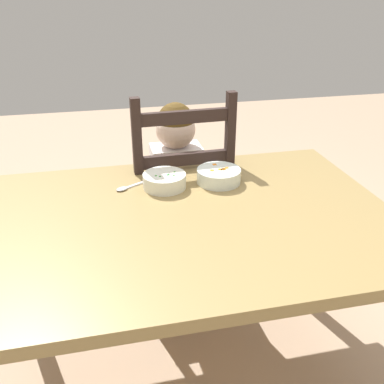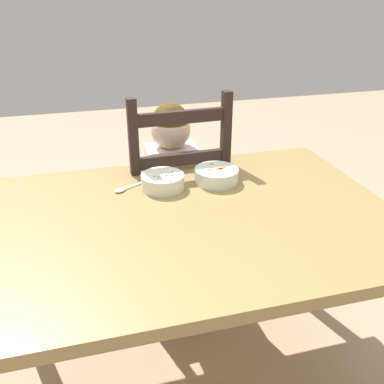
{
  "view_description": "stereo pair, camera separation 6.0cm",
  "coord_description": "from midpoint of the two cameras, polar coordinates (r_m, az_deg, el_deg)",
  "views": [
    {
      "loc": [
        -0.26,
        -1.23,
        1.43
      ],
      "look_at": [
        0.04,
        0.07,
        0.77
      ],
      "focal_mm": 41.0,
      "sensor_mm": 36.0,
      "label": 1
    },
    {
      "loc": [
        -0.31,
        -1.21,
        1.43
      ],
      "look_at": [
        0.04,
        0.07,
        0.77
      ],
      "focal_mm": 41.0,
      "sensor_mm": 36.0,
      "label": 2
    }
  ],
  "objects": [
    {
      "name": "dining_chair",
      "position": [
        2.02,
        -3.2,
        -2.01
      ],
      "size": [
        0.43,
        0.43,
        1.03
      ],
      "color": "#2D1F1C",
      "rests_on": "ground"
    },
    {
      "name": "spoon",
      "position": [
        1.63,
        -9.8,
        0.41
      ],
      "size": [
        0.13,
        0.09,
        0.01
      ],
      "color": "silver",
      "rests_on": "dining_table"
    },
    {
      "name": "bowl_of_peas",
      "position": [
        1.62,
        -4.89,
        1.45
      ],
      "size": [
        0.16,
        0.16,
        0.06
      ],
      "color": "white",
      "rests_on": "dining_table"
    },
    {
      "name": "dining_table",
      "position": [
        1.48,
        -1.79,
        -6.26
      ],
      "size": [
        1.39,
        0.96,
        0.72
      ],
      "color": "#977C49",
      "rests_on": "ground"
    },
    {
      "name": "bowl_of_carrots",
      "position": [
        1.66,
        2.17,
        2.23
      ],
      "size": [
        0.17,
        0.17,
        0.05
      ],
      "color": "white",
      "rests_on": "dining_table"
    },
    {
      "name": "child_figure",
      "position": [
        1.95,
        -3.36,
        2.01
      ],
      "size": [
        0.32,
        0.31,
        0.95
      ],
      "color": "white",
      "rests_on": "ground"
    },
    {
      "name": "ground_plane",
      "position": [
        1.9,
        -1.51,
        -22.52
      ],
      "size": [
        8.0,
        8.0,
        0.0
      ],
      "primitive_type": "plane",
      "color": "tan"
    }
  ]
}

